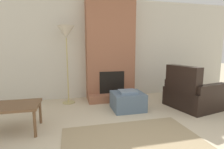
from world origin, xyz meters
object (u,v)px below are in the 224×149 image
floor_lamp_left (66,36)px  armchair (191,95)px  side_table (11,108)px  ottoman (128,101)px

floor_lamp_left → armchair: bearing=-20.4°
floor_lamp_left → side_table: bearing=-122.5°
ottoman → armchair: bearing=-8.5°
ottoman → armchair: (1.42, -0.21, 0.10)m
side_table → floor_lamp_left: 1.99m
ottoman → armchair: armchair is taller
armchair → floor_lamp_left: (-2.66, 0.99, 1.31)m
side_table → floor_lamp_left: (0.85, 1.34, 1.21)m
ottoman → floor_lamp_left: floor_lamp_left is taller
side_table → armchair: bearing=5.7°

